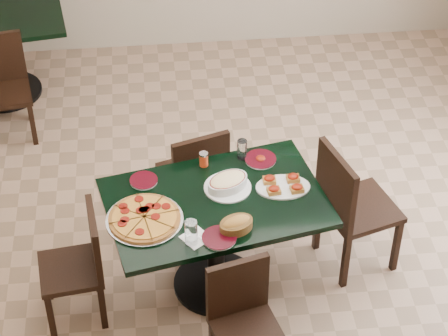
{
  "coord_description": "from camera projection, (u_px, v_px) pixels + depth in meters",
  "views": [
    {
      "loc": [
        -0.36,
        -4.23,
        4.3
      ],
      "look_at": [
        0.07,
        0.0,
        0.76
      ],
      "focal_mm": 70.0,
      "sensor_mm": 36.0,
      "label": 1
    }
  ],
  "objects": [
    {
      "name": "chair_near",
      "position": [
        243.0,
        317.0,
        5.0
      ],
      "size": [
        0.46,
        0.46,
        0.8
      ],
      "rotation": [
        0.0,
        0.0,
        0.26
      ],
      "color": "black",
      "rests_on": "floor"
    },
    {
      "name": "back_chair_near",
      "position": [
        3.0,
        82.0,
        6.8
      ],
      "size": [
        0.45,
        0.45,
        0.84
      ],
      "rotation": [
        0.0,
        0.0,
        0.17
      ],
      "color": "black",
      "rests_on": "floor"
    },
    {
      "name": "napkin_setting",
      "position": [
        196.0,
        238.0,
        5.06
      ],
      "size": [
        0.2,
        0.2,
        0.01
      ],
      "rotation": [
        0.0,
        0.0,
        0.61
      ],
      "color": "white",
      "rests_on": "main_table"
    },
    {
      "name": "bread_basket",
      "position": [
        236.0,
        224.0,
        5.09
      ],
      "size": [
        0.25,
        0.21,
        0.09
      ],
      "rotation": [
        0.0,
        0.0,
        0.4
      ],
      "color": "brown",
      "rests_on": "main_table"
    },
    {
      "name": "bruschetta_platter",
      "position": [
        283.0,
        185.0,
        5.38
      ],
      "size": [
        0.34,
        0.24,
        0.05
      ],
      "rotation": [
        0.0,
        0.0,
        -0.02
      ],
      "color": "silver",
      "rests_on": "main_table"
    },
    {
      "name": "side_plate_far_l",
      "position": [
        144.0,
        181.0,
        5.44
      ],
      "size": [
        0.18,
        0.18,
        0.02
      ],
      "rotation": [
        0.0,
        0.0,
        -0.15
      ],
      "color": "silver",
      "rests_on": "main_table"
    },
    {
      "name": "chair_left",
      "position": [
        81.0,
        261.0,
        5.33
      ],
      "size": [
        0.42,
        0.42,
        0.81
      ],
      "rotation": [
        0.0,
        0.0,
        -1.44
      ],
      "color": "black",
      "rests_on": "floor"
    },
    {
      "name": "chair_right",
      "position": [
        349.0,
        203.0,
        5.61
      ],
      "size": [
        0.56,
        0.56,
        0.95
      ],
      "rotation": [
        0.0,
        0.0,
        1.87
      ],
      "color": "black",
      "rests_on": "floor"
    },
    {
      "name": "main_table",
      "position": [
        216.0,
        222.0,
        5.42
      ],
      "size": [
        1.47,
        1.1,
        0.75
      ],
      "rotation": [
        0.0,
        0.0,
        0.21
      ],
      "color": "black",
      "rests_on": "floor"
    },
    {
      "name": "water_glass_b",
      "position": [
        191.0,
        233.0,
        4.98
      ],
      "size": [
        0.07,
        0.07,
        0.16
      ],
      "primitive_type": "cylinder",
      "color": "silver",
      "rests_on": "main_table"
    },
    {
      "name": "side_plate_far_r",
      "position": [
        261.0,
        159.0,
        5.6
      ],
      "size": [
        0.2,
        0.2,
        0.03
      ],
      "rotation": [
        0.0,
        0.0,
        0.13
      ],
      "color": "silver",
      "rests_on": "main_table"
    },
    {
      "name": "water_glass_a",
      "position": [
        242.0,
        149.0,
        5.58
      ],
      "size": [
        0.06,
        0.06,
        0.14
      ],
      "primitive_type": "cylinder",
      "color": "silver",
      "rests_on": "main_table"
    },
    {
      "name": "side_plate_near",
      "position": [
        219.0,
        238.0,
        5.05
      ],
      "size": [
        0.2,
        0.2,
        0.02
      ],
      "rotation": [
        0.0,
        0.0,
        -0.11
      ],
      "color": "silver",
      "rests_on": "main_table"
    },
    {
      "name": "pepperoni_pizza",
      "position": [
        144.0,
        218.0,
        5.16
      ],
      "size": [
        0.46,
        0.46,
        0.04
      ],
      "rotation": [
        0.0,
        0.0,
        0.19
      ],
      "color": "silver",
      "rests_on": "main_table"
    },
    {
      "name": "lasagna_casserole",
      "position": [
        228.0,
        183.0,
        5.37
      ],
      "size": [
        0.31,
        0.29,
        0.09
      ],
      "rotation": [
        0.0,
        0.0,
        0.47
      ],
      "color": "silver",
      "rests_on": "main_table"
    },
    {
      "name": "pepper_shaker",
      "position": [
        204.0,
        159.0,
        5.53
      ],
      "size": [
        0.06,
        0.06,
        0.1
      ],
      "color": "#B93B13",
      "rests_on": "main_table"
    },
    {
      "name": "chair_far",
      "position": [
        196.0,
        174.0,
        5.93
      ],
      "size": [
        0.5,
        0.5,
        0.85
      ],
      "rotation": [
        0.0,
        0.0,
        3.45
      ],
      "color": "black",
      "rests_on": "floor"
    },
    {
      "name": "floor",
      "position": [
        214.0,
        253.0,
        6.02
      ],
      "size": [
        5.5,
        5.5,
        0.0
      ],
      "primitive_type": "plane",
      "color": "#926F54",
      "rests_on": "ground"
    }
  ]
}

